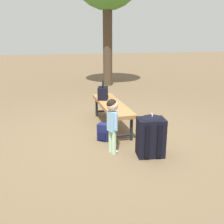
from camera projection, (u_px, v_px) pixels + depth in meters
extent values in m
plane|color=brown|center=(108.00, 139.00, 4.20)|extent=(40.00, 40.00, 0.00)
cube|color=#9E6B3D|center=(112.00, 105.00, 4.63)|extent=(1.61, 0.46, 0.06)
cylinder|color=black|center=(131.00, 129.00, 4.08)|extent=(0.05, 0.05, 0.39)
cylinder|color=black|center=(115.00, 130.00, 4.01)|extent=(0.05, 0.05, 0.39)
cylinder|color=black|center=(110.00, 106.00, 5.37)|extent=(0.05, 0.05, 0.39)
cylinder|color=black|center=(97.00, 107.00, 5.30)|extent=(0.05, 0.05, 0.39)
cylinder|color=black|center=(123.00, 135.00, 4.07)|extent=(0.05, 0.28, 0.04)
cylinder|color=black|center=(103.00, 111.00, 5.37)|extent=(0.05, 0.28, 0.04)
cube|color=black|center=(103.00, 93.00, 4.91)|extent=(0.36, 0.26, 0.22)
cube|color=black|center=(103.00, 88.00, 4.88)|extent=(0.33, 0.25, 0.02)
torus|color=black|center=(103.00, 85.00, 4.86)|extent=(0.19, 0.07, 0.20)
cylinder|color=#B2D8B2|center=(111.00, 141.00, 3.68)|extent=(0.06, 0.06, 0.34)
cylinder|color=#B2D8B2|center=(114.00, 143.00, 3.61)|extent=(0.06, 0.06, 0.34)
ellipsoid|color=white|center=(112.00, 150.00, 3.73)|extent=(0.08, 0.10, 0.04)
ellipsoid|color=white|center=(115.00, 152.00, 3.67)|extent=(0.08, 0.10, 0.04)
cube|color=#8CBFE5|center=(112.00, 121.00, 3.55)|extent=(0.15, 0.14, 0.29)
cylinder|color=#8CBFE5|center=(109.00, 118.00, 3.62)|extent=(0.05, 0.05, 0.25)
cylinder|color=#8CBFE5|center=(116.00, 122.00, 3.48)|extent=(0.05, 0.05, 0.25)
sphere|color=beige|center=(112.00, 105.00, 3.49)|extent=(0.16, 0.16, 0.16)
sphere|color=black|center=(112.00, 104.00, 3.48)|extent=(0.15, 0.15, 0.15)
cube|color=black|center=(151.00, 137.00, 3.54)|extent=(0.31, 0.40, 0.55)
ellipsoid|color=black|center=(151.00, 120.00, 3.46)|extent=(0.30, 0.38, 0.12)
cube|color=black|center=(148.00, 138.00, 3.71)|extent=(0.07, 0.26, 0.25)
cube|color=black|center=(147.00, 142.00, 3.39)|extent=(0.03, 0.06, 0.46)
cube|color=black|center=(160.00, 141.00, 3.41)|extent=(0.03, 0.06, 0.46)
torus|color=#B2B2B7|center=(152.00, 116.00, 3.45)|extent=(0.09, 0.02, 0.09)
cube|color=#191E4C|center=(104.00, 132.00, 4.10)|extent=(0.22, 0.23, 0.28)
ellipsoid|color=#191E4C|center=(104.00, 124.00, 4.06)|extent=(0.21, 0.22, 0.06)
cube|color=black|center=(102.00, 136.00, 4.04)|extent=(0.09, 0.12, 0.12)
cube|color=black|center=(108.00, 131.00, 4.15)|extent=(0.03, 0.03, 0.24)
cube|color=black|center=(103.00, 130.00, 4.18)|extent=(0.03, 0.03, 0.24)
torus|color=black|center=(104.00, 123.00, 4.05)|extent=(0.04, 0.03, 0.05)
cylinder|color=#473828|center=(108.00, 42.00, 8.31)|extent=(0.30, 0.30, 2.82)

